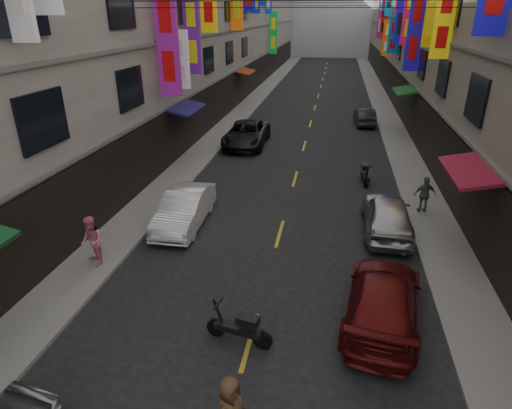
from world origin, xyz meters
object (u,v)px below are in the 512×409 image
at_px(scooter_crossing, 240,328).
at_px(car_right_far, 365,117).
at_px(car_left_mid, 185,209).
at_px(pedestrian_rfar, 425,195).
at_px(pedestrian_lfar, 92,241).
at_px(scooter_far_right, 365,174).
at_px(car_left_far, 247,134).
at_px(car_right_mid, 387,214).
at_px(car_right_near, 383,300).

xyz_separation_m(scooter_crossing, car_right_far, (4.24, 24.47, 0.17)).
distance_m(car_left_mid, pedestrian_rfar, 9.87).
bearing_deg(pedestrian_lfar, car_right_far, 111.08).
relative_size(scooter_far_right, pedestrian_lfar, 1.06).
height_order(car_left_far, car_right_mid, car_right_mid).
height_order(car_right_far, pedestrian_lfar, pedestrian_lfar).
xyz_separation_m(car_left_mid, pedestrian_rfar, (9.49, 2.73, 0.18)).
xyz_separation_m(scooter_far_right, car_right_mid, (0.55, -5.22, 0.30)).
xyz_separation_m(scooter_crossing, car_right_mid, (4.24, 6.95, 0.30)).
distance_m(pedestrian_lfar, pedestrian_rfar, 13.01).
height_order(scooter_far_right, pedestrian_lfar, pedestrian_lfar).
bearing_deg(car_right_far, car_left_mid, 62.98).
bearing_deg(pedestrian_lfar, pedestrian_rfar, 73.81).
bearing_deg(car_left_far, car_right_far, 41.74).
distance_m(car_left_far, pedestrian_rfar, 12.73).
relative_size(car_right_far, pedestrian_rfar, 2.41).
relative_size(car_left_mid, pedestrian_rfar, 2.78).
relative_size(scooter_far_right, car_left_mid, 0.42).
bearing_deg(car_right_mid, car_right_far, -89.49).
xyz_separation_m(scooter_crossing, car_left_far, (-3.40, 17.54, 0.29)).
bearing_deg(car_right_near, pedestrian_rfar, -98.97).
xyz_separation_m(scooter_far_right, car_right_far, (0.55, 12.30, 0.17)).
bearing_deg(scooter_far_right, car_right_far, -97.68).
height_order(car_left_far, pedestrian_lfar, pedestrian_lfar).
bearing_deg(car_right_far, scooter_crossing, 76.25).
bearing_deg(scooter_crossing, scooter_far_right, -5.84).
relative_size(scooter_crossing, pedestrian_rfar, 1.16).
bearing_deg(car_right_near, scooter_crossing, 31.18).
xyz_separation_m(car_right_mid, pedestrian_rfar, (1.67, 1.90, 0.15)).
xyz_separation_m(car_right_mid, car_right_far, (0.00, 17.51, -0.12)).
xyz_separation_m(car_left_mid, car_right_far, (7.82, 18.34, -0.09)).
distance_m(car_left_mid, car_left_far, 11.41).
relative_size(pedestrian_lfar, pedestrian_rfar, 1.11).
distance_m(car_left_mid, car_right_near, 8.55).
distance_m(scooter_far_right, car_right_far, 12.31).
bearing_deg(car_left_far, scooter_crossing, -79.49).
bearing_deg(scooter_far_right, pedestrian_lfar, 41.02).
distance_m(car_right_near, car_right_far, 22.94).
height_order(scooter_far_right, car_right_mid, car_right_mid).
relative_size(car_left_mid, pedestrian_lfar, 2.51).
bearing_deg(pedestrian_lfar, car_left_mid, 106.45).
bearing_deg(pedestrian_rfar, car_left_mid, 5.33).
distance_m(scooter_crossing, pedestrian_rfar, 10.66).
distance_m(car_right_far, pedestrian_lfar, 23.94).
relative_size(car_right_near, pedestrian_lfar, 2.75).
bearing_deg(scooter_crossing, car_right_near, -56.06).
bearing_deg(car_left_far, car_right_near, -66.72).
height_order(scooter_far_right, pedestrian_rfar, pedestrian_rfar).
height_order(car_left_far, car_right_near, car_left_far).
bearing_deg(car_right_far, pedestrian_rfar, 92.17).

